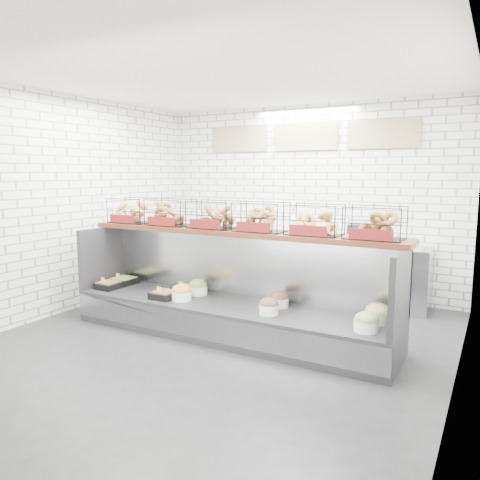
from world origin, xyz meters
The scene contains 5 objects.
ground centered at (0.00, 0.00, 0.00)m, with size 5.50×5.50×0.00m, color black.
room_shell centered at (0.00, 0.60, 2.06)m, with size 5.02×5.51×3.01m.
display_case centered at (0.01, 0.35, 0.32)m, with size 4.00×0.90×1.20m.
bagel_shelf centered at (-0.01, 0.52, 1.39)m, with size 4.10×0.50×0.40m.
prep_counter centered at (-0.01, 2.43, 0.47)m, with size 4.00×0.60×1.20m.
Camera 1 is at (2.76, -4.35, 1.94)m, focal length 35.00 mm.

